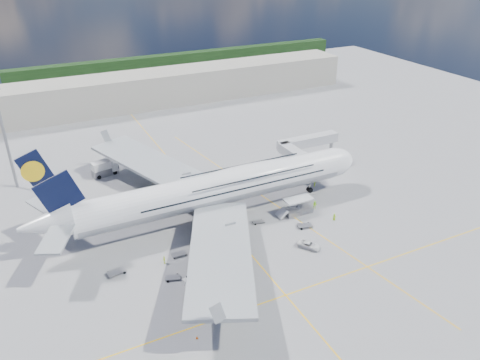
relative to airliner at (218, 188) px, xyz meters
name	(u,v)px	position (x,y,z in m)	size (l,w,h in m)	color
ground	(236,237)	(-0.26, -10.00, -6.87)	(300.00, 300.00, 0.00)	gray
taxi_line_main	(236,237)	(-0.26, -10.00, -6.86)	(0.25, 220.00, 0.01)	yellow
taxi_line_cross	(286,295)	(-0.26, -30.00, -6.86)	(120.00, 0.25, 0.01)	yellow
taxi_line_diag	(271,202)	(13.74, 0.00, -6.86)	(0.25, 100.00, 0.01)	yellow
airliner	(218,188)	(0.00, 0.00, 0.00)	(77.26, 79.15, 23.71)	white
jet_bridge	(303,148)	(29.55, 10.94, -0.02)	(18.80, 12.10, 8.50)	#B7B7BC
cargo_loader	(297,208)	(16.56, -7.11, -5.62)	(8.53, 3.20, 3.67)	silver
light_mast	(5,138)	(-40.26, 35.00, 6.34)	(3.00, 0.70, 25.50)	gray
terminal	(124,92)	(-0.26, 85.00, -0.87)	(180.00, 16.00, 12.00)	#B2AD9E
tree_line	(184,61)	(39.74, 130.00, -2.87)	(160.00, 6.00, 8.00)	#193814
dolly_row_a	(179,254)	(-13.21, -10.62, -6.55)	(2.85, 1.54, 0.42)	gray
dolly_row_b	(173,277)	(-16.64, -16.98, -6.55)	(3.13, 2.29, 0.41)	gray
dolly_row_c	(217,238)	(-4.51, -9.90, -5.81)	(3.46, 2.56, 1.96)	gray
dolly_back	(116,272)	(-25.62, -10.89, -6.48)	(3.67, 2.40, 0.50)	gray
dolly_nose_far	(305,226)	(14.95, -12.95, -6.50)	(3.63, 2.64, 0.48)	gray
dolly_nose_near	(259,222)	(6.64, -7.02, -6.57)	(2.89, 2.03, 0.38)	gray
baggage_tug	(190,280)	(-14.25, -19.51, -6.19)	(2.58, 1.44, 1.53)	silver
catering_truck_inner	(178,176)	(-2.72, 19.48, -5.15)	(6.49, 3.71, 3.64)	gray
catering_truck_outer	(105,169)	(-18.79, 31.71, -4.98)	(7.18, 3.83, 4.06)	gray
service_van	(309,245)	(11.39, -19.85, -6.21)	(2.18, 4.72, 1.31)	white
crew_nose	(315,184)	(27.48, 1.78, -6.09)	(0.57, 0.37, 1.56)	#ADE217
crew_loader	(315,205)	(21.28, -7.37, -5.87)	(0.97, 0.76, 1.99)	#A3FF1A
crew_wing	(164,260)	(-16.56, -11.84, -6.03)	(0.98, 0.41, 1.68)	#DAFF1A
crew_van	(334,217)	(22.33, -13.46, -6.04)	(0.80, 0.52, 1.65)	#B2F319
crew_tug	(237,274)	(-5.88, -21.91, -6.00)	(1.12, 0.65, 1.74)	#D7EA18
cone_nose	(329,172)	(35.46, 6.73, -6.60)	(0.44, 0.44, 0.55)	#F0600C
cone_wing_left_inner	(163,188)	(-7.47, 17.67, -6.62)	(0.40, 0.40, 0.51)	#F0600C
cone_wing_left_outer	(110,196)	(-20.20, 19.27, -6.59)	(0.45, 0.45, 0.58)	#F0600C
cone_wing_right_inner	(232,249)	(-3.06, -13.64, -6.57)	(0.49, 0.49, 0.63)	#F0600C
cone_wing_right_outer	(197,337)	(-17.96, -32.51, -6.61)	(0.41, 0.41, 0.53)	#F0600C
cone_tail	(86,234)	(-28.47, 5.03, -6.61)	(0.42, 0.42, 0.53)	#F0600C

